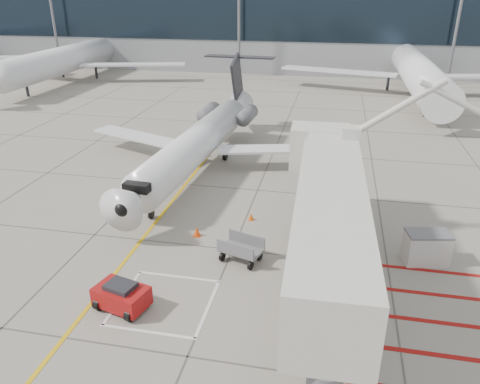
# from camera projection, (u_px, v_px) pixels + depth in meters

# --- Properties ---
(ground_plane) EXTENTS (260.00, 260.00, 0.00)m
(ground_plane) POSITION_uv_depth(u_px,v_px,m) (214.00, 294.00, 21.39)
(ground_plane) COLOR gray
(ground_plane) RESTS_ON ground
(regional_jet) EXTENTS (23.12, 28.32, 7.07)m
(regional_jet) POSITION_uv_depth(u_px,v_px,m) (187.00, 133.00, 32.40)
(regional_jet) COLOR silver
(regional_jet) RESTS_ON ground_plane
(jet_bridge) EXTENTS (9.36, 18.89, 7.46)m
(jet_bridge) POSITION_uv_depth(u_px,v_px,m) (329.00, 235.00, 18.82)
(jet_bridge) COLOR silver
(jet_bridge) RESTS_ON ground_plane
(pushback_tug) EXTENTS (2.55, 1.95, 1.32)m
(pushback_tug) POSITION_uv_depth(u_px,v_px,m) (122.00, 295.00, 20.24)
(pushback_tug) COLOR #A00F10
(pushback_tug) RESTS_ON ground_plane
(baggage_cart) EXTENTS (2.39, 1.89, 1.32)m
(baggage_cart) POSITION_uv_depth(u_px,v_px,m) (241.00, 249.00, 23.74)
(baggage_cart) COLOR slate
(baggage_cart) RESTS_ON ground_plane
(ground_power_unit) EXTENTS (2.32, 1.62, 1.68)m
(ground_power_unit) POSITION_uv_depth(u_px,v_px,m) (426.00, 248.00, 23.54)
(ground_power_unit) COLOR beige
(ground_power_unit) RESTS_ON ground_plane
(cone_nose) EXTENTS (0.41, 0.41, 0.57)m
(cone_nose) POSITION_uv_depth(u_px,v_px,m) (197.00, 231.00, 26.21)
(cone_nose) COLOR #E1420B
(cone_nose) RESTS_ON ground_plane
(cone_side) EXTENTS (0.32, 0.32, 0.45)m
(cone_side) POSITION_uv_depth(u_px,v_px,m) (251.00, 217.00, 28.01)
(cone_side) COLOR #DE500B
(cone_side) RESTS_ON ground_plane
(terminal_building) EXTENTS (180.00, 28.00, 14.00)m
(terminal_building) POSITION_uv_depth(u_px,v_px,m) (373.00, 22.00, 79.29)
(terminal_building) COLOR gray
(terminal_building) RESTS_ON ground_plane
(terminal_glass_band) EXTENTS (180.00, 0.10, 6.00)m
(terminal_glass_band) POSITION_uv_depth(u_px,v_px,m) (380.00, 22.00, 66.31)
(terminal_glass_band) COLOR black
(terminal_glass_band) RESTS_ON ground_plane
(bg_aircraft_b) EXTENTS (33.01, 36.68, 11.00)m
(bg_aircraft_b) POSITION_uv_depth(u_px,v_px,m) (68.00, 41.00, 66.35)
(bg_aircraft_b) COLOR silver
(bg_aircraft_b) RESTS_ON ground_plane
(bg_aircraft_c) EXTENTS (33.87, 37.63, 11.29)m
(bg_aircraft_c) POSITION_uv_depth(u_px,v_px,m) (418.00, 49.00, 57.61)
(bg_aircraft_c) COLOR silver
(bg_aircraft_c) RESTS_ON ground_plane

